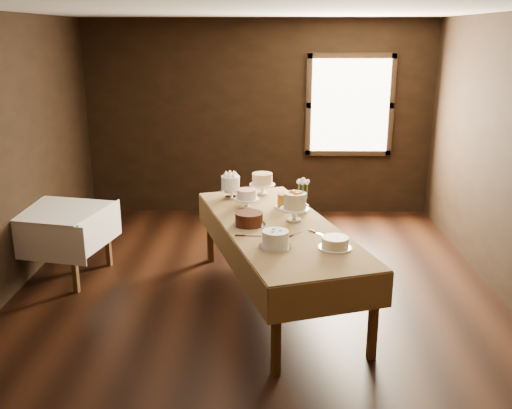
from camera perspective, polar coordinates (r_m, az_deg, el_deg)
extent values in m
cube|color=black|center=(5.83, -0.03, -9.56)|extent=(5.00, 6.00, 0.01)
cube|color=beige|center=(5.22, -0.04, 19.15)|extent=(5.00, 6.00, 0.01)
cube|color=black|center=(8.30, 0.30, 8.61)|extent=(5.00, 0.02, 2.80)
cube|color=black|center=(2.52, -1.14, -11.40)|extent=(5.00, 0.02, 2.80)
cube|color=#FFEABF|center=(8.31, 9.43, 9.78)|extent=(1.10, 0.05, 1.30)
cube|color=#3F2811|center=(4.50, 2.02, -12.74)|extent=(0.08, 0.08, 0.74)
cube|color=#3F2811|center=(6.65, -4.65, -2.69)|extent=(0.08, 0.08, 0.74)
cube|color=#3F2811|center=(4.80, 11.71, -11.09)|extent=(0.08, 0.08, 0.74)
cube|color=#3F2811|center=(6.86, 2.19, -2.03)|extent=(0.08, 0.08, 0.74)
cube|color=#3F2811|center=(5.51, 2.17, -2.33)|extent=(1.69, 2.74, 0.04)
cube|color=tan|center=(5.50, 2.18, -2.07)|extent=(1.76, 2.82, 0.01)
cube|color=#3F2811|center=(6.53, -23.31, -4.60)|extent=(0.06, 0.06, 0.71)
cube|color=#3F2811|center=(7.08, -19.91, -2.58)|extent=(0.06, 0.06, 0.71)
cube|color=#3F2811|center=(6.14, -17.81, -5.35)|extent=(0.06, 0.06, 0.71)
cube|color=#3F2811|center=(6.72, -14.70, -3.13)|extent=(0.06, 0.06, 0.71)
cube|color=#3F2811|center=(6.49, -19.25, -0.76)|extent=(0.98, 0.98, 0.04)
cube|color=white|center=(6.48, -19.27, -0.54)|extent=(1.08, 1.08, 0.01)
cylinder|color=silver|center=(6.36, -2.56, 1.17)|extent=(0.25, 0.25, 0.12)
cylinder|color=white|center=(6.33, -2.58, 2.31)|extent=(0.28, 0.28, 0.14)
cylinder|color=white|center=(6.50, 0.63, 1.60)|extent=(0.29, 0.29, 0.13)
cylinder|color=beige|center=(6.47, 0.64, 2.71)|extent=(0.32, 0.32, 0.13)
cylinder|color=white|center=(6.00, -0.93, 0.19)|extent=(0.27, 0.27, 0.11)
cylinder|color=white|center=(5.97, -0.93, 1.12)|extent=(0.23, 0.23, 0.09)
cylinder|color=white|center=(6.03, 3.01, -0.24)|extent=(0.24, 0.24, 0.01)
cylinder|color=#A06316|center=(6.01, 3.02, 0.46)|extent=(0.26, 0.26, 0.14)
cylinder|color=silver|center=(5.47, -0.70, -2.05)|extent=(0.33, 0.33, 0.01)
cylinder|color=#3E180C|center=(5.45, -0.70, -1.42)|extent=(0.33, 0.33, 0.11)
cylinder|color=white|center=(5.60, 3.90, -0.94)|extent=(0.29, 0.29, 0.14)
cylinder|color=beige|center=(5.56, 3.93, 0.50)|extent=(0.29, 0.29, 0.16)
cylinder|color=silver|center=(4.92, 1.96, -4.25)|extent=(0.29, 0.29, 0.01)
cylinder|color=white|center=(4.90, 1.97, -3.43)|extent=(0.24, 0.24, 0.14)
cylinder|color=white|center=(4.94, 7.93, -4.32)|extent=(0.28, 0.28, 0.01)
cylinder|color=beige|center=(4.92, 7.95, -3.77)|extent=(0.27, 0.27, 0.09)
cube|color=silver|center=(5.25, 4.13, -2.91)|extent=(0.17, 0.20, 0.01)
cube|color=silver|center=(5.24, 6.62, -3.02)|extent=(0.17, 0.20, 0.01)
cube|color=silver|center=(5.79, 0.48, -0.97)|extent=(0.04, 0.24, 0.01)
cube|color=silver|center=(5.87, 4.23, -0.78)|extent=(0.10, 0.24, 0.01)
cube|color=silver|center=(5.18, -0.31, -3.18)|extent=(0.24, 0.04, 0.01)
imported|color=#2D2823|center=(5.86, 4.70, -0.11)|extent=(0.19, 0.19, 0.15)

